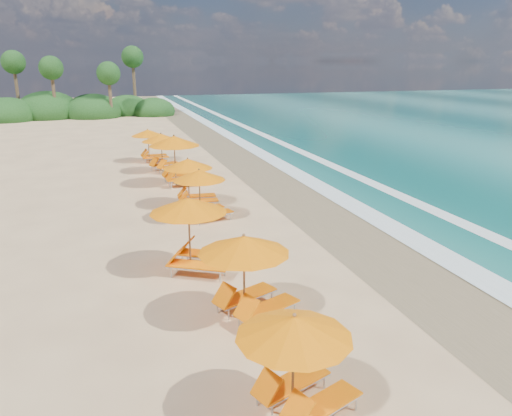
% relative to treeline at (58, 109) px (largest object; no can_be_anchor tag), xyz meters
% --- Properties ---
extents(ground, '(160.00, 160.00, 0.00)m').
position_rel_treeline_xyz_m(ground, '(9.94, -45.51, -1.00)').
color(ground, '#D9B280').
rests_on(ground, ground).
extents(wet_sand, '(4.00, 160.00, 0.01)m').
position_rel_treeline_xyz_m(wet_sand, '(13.94, -45.51, -0.99)').
color(wet_sand, '#8F7955').
rests_on(wet_sand, ground).
extents(surf_foam, '(4.00, 160.00, 0.01)m').
position_rel_treeline_xyz_m(surf_foam, '(16.64, -45.51, -0.97)').
color(surf_foam, white).
rests_on(surf_foam, ground).
extents(station_2, '(2.75, 2.71, 2.13)m').
position_rel_treeline_xyz_m(station_2, '(7.94, -54.66, 0.20)').
color(station_2, olive).
rests_on(station_2, ground).
extents(station_3, '(3.01, 2.99, 2.31)m').
position_rel_treeline_xyz_m(station_3, '(8.09, -50.94, 0.30)').
color(station_3, olive).
rests_on(station_3, ground).
extents(station_4, '(3.24, 3.24, 2.41)m').
position_rel_treeline_xyz_m(station_4, '(7.32, -47.63, 0.36)').
color(station_4, olive).
rests_on(station_4, ground).
extents(station_5, '(2.66, 2.56, 2.17)m').
position_rel_treeline_xyz_m(station_5, '(8.59, -42.61, 0.22)').
color(station_5, olive).
rests_on(station_5, ground).
extents(station_6, '(2.54, 2.38, 2.24)m').
position_rel_treeline_xyz_m(station_6, '(8.51, -40.50, 0.26)').
color(station_6, olive).
rests_on(station_6, ground).
extents(station_7, '(3.02, 2.82, 2.68)m').
position_rel_treeline_xyz_m(station_7, '(8.53, -36.35, 0.51)').
color(station_7, olive).
rests_on(station_7, ground).
extents(station_8, '(3.05, 3.02, 2.33)m').
position_rel_treeline_xyz_m(station_8, '(8.22, -32.85, 0.31)').
color(station_8, olive).
rests_on(station_8, ground).
extents(station_9, '(2.40, 2.23, 2.16)m').
position_rel_treeline_xyz_m(station_9, '(7.76, -29.51, 0.21)').
color(station_9, olive).
rests_on(station_9, ground).
extents(treeline, '(25.80, 8.80, 9.74)m').
position_rel_treeline_xyz_m(treeline, '(0.00, 0.00, 0.00)').
color(treeline, '#163D14').
rests_on(treeline, ground).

